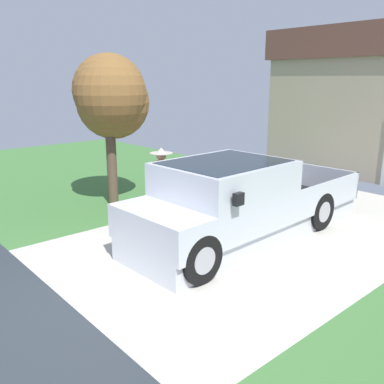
{
  "coord_description": "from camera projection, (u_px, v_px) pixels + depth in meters",
  "views": [
    {
      "loc": [
        5.06,
        -2.2,
        3.09
      ],
      "look_at": [
        -0.69,
        2.87,
        1.01
      ],
      "focal_mm": 39.08,
      "sensor_mm": 36.0,
      "label": 1
    }
  ],
  "objects": [
    {
      "name": "handbag",
      "position": [
        155.0,
        224.0,
        8.79
      ],
      "size": [
        0.31,
        0.17,
        0.41
      ],
      "color": "brown",
      "rests_on": "ground"
    },
    {
      "name": "person_with_hat",
      "position": [
        162.0,
        185.0,
        8.69
      ],
      "size": [
        0.47,
        0.47,
        1.74
      ],
      "rotation": [
        0.0,
        0.0,
        0.27
      ],
      "color": "black",
      "rests_on": "ground"
    },
    {
      "name": "front_yard_tree",
      "position": [
        111.0,
        96.0,
        10.22
      ],
      "size": [
        2.15,
        1.96,
        3.71
      ],
      "color": "brown",
      "rests_on": "ground"
    },
    {
      "name": "pickup_truck",
      "position": [
        233.0,
        205.0,
        8.05
      ],
      "size": [
        2.14,
        5.57,
        1.63
      ],
      "rotation": [
        0.0,
        0.0,
        3.17
      ],
      "color": "silver",
      "rests_on": "ground"
    }
  ]
}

